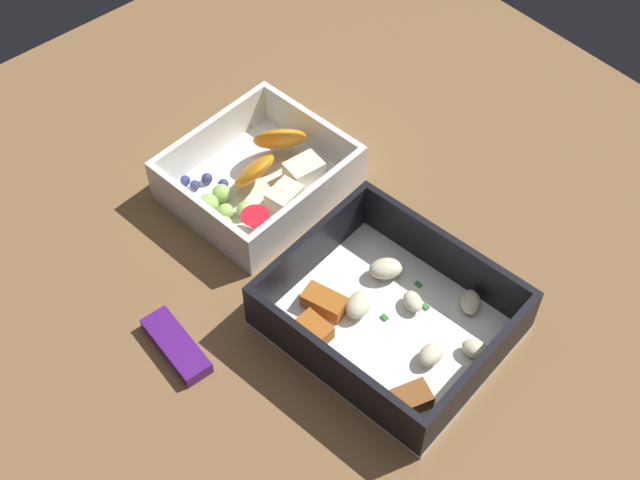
# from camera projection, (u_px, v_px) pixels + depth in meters

# --- Properties ---
(table_surface) EXTENTS (0.80, 0.80, 0.02)m
(table_surface) POSITION_uv_depth(u_px,v_px,m) (306.00, 257.00, 0.75)
(table_surface) COLOR brown
(table_surface) RESTS_ON ground
(pasta_container) EXTENTS (0.19, 0.17, 0.05)m
(pasta_container) POSITION_uv_depth(u_px,v_px,m) (388.00, 318.00, 0.68)
(pasta_container) COLOR white
(pasta_container) RESTS_ON table_surface
(fruit_bowl) EXTENTS (0.14, 0.16, 0.06)m
(fruit_bowl) POSITION_uv_depth(u_px,v_px,m) (260.00, 178.00, 0.77)
(fruit_bowl) COLOR white
(fruit_bowl) RESTS_ON table_surface
(candy_bar) EXTENTS (0.07, 0.03, 0.01)m
(candy_bar) POSITION_uv_depth(u_px,v_px,m) (176.00, 346.00, 0.67)
(candy_bar) COLOR #51197A
(candy_bar) RESTS_ON table_surface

